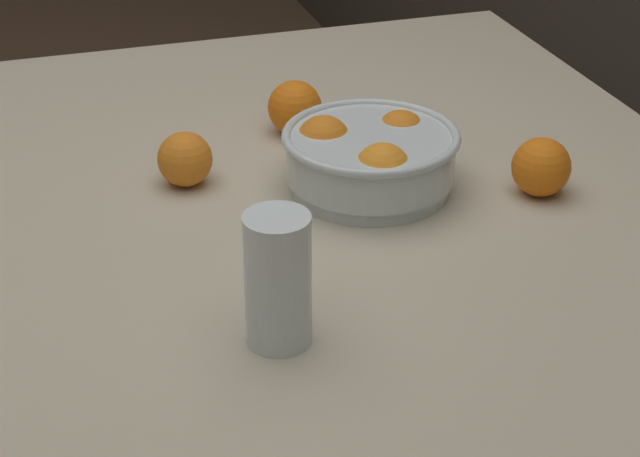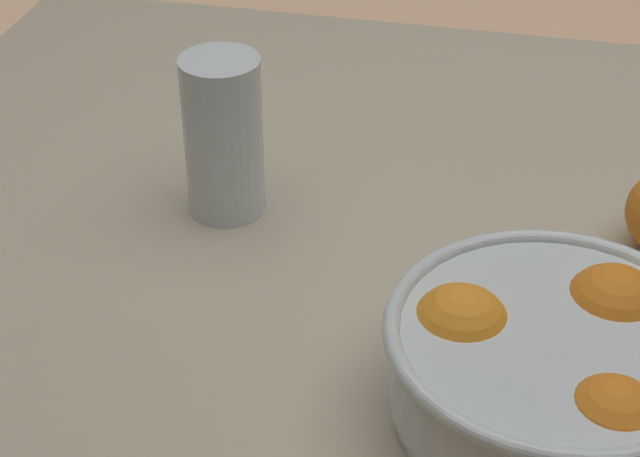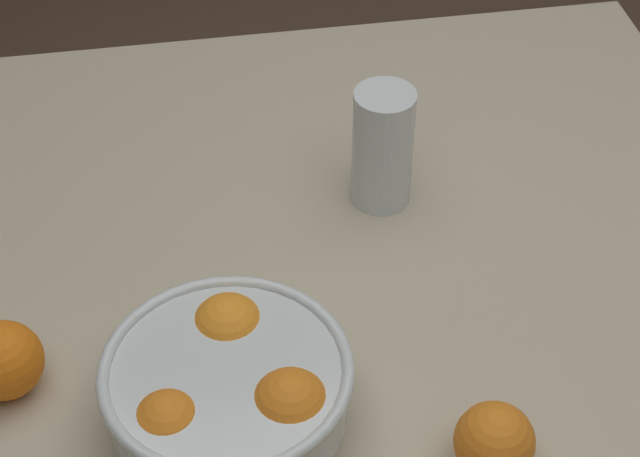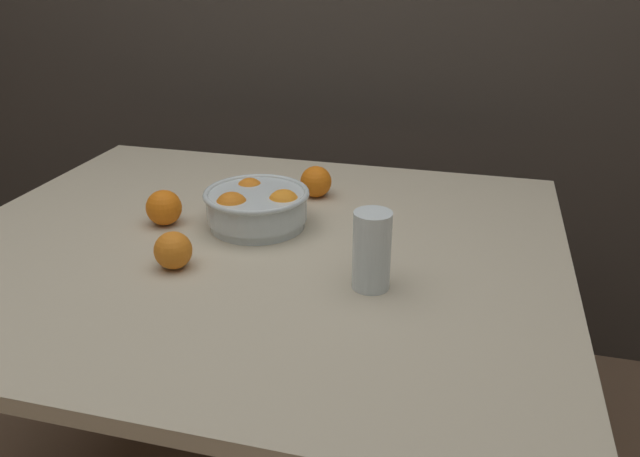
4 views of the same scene
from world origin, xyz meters
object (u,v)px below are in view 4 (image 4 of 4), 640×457
object	(u,v)px
fruit_bowl	(257,206)
orange_loose_near_bowl	(316,182)
orange_loose_front	(164,208)
orange_loose_aside	(173,250)
juice_glass	(372,253)

from	to	relation	value
fruit_bowl	orange_loose_near_bowl	distance (m)	0.22
orange_loose_front	orange_loose_aside	distance (m)	0.22
fruit_bowl	juice_glass	distance (m)	0.36
juice_glass	orange_loose_front	distance (m)	0.52
fruit_bowl	orange_loose_near_bowl	xyz separation A→B (m)	(0.08, 0.21, -0.01)
fruit_bowl	orange_loose_near_bowl	bearing A→B (deg)	69.25
juice_glass	orange_loose_near_bowl	world-z (taller)	juice_glass
orange_loose_near_bowl	fruit_bowl	bearing A→B (deg)	-110.75
orange_loose_near_bowl	orange_loose_front	distance (m)	0.38
juice_glass	fruit_bowl	bearing A→B (deg)	145.07
juice_glass	orange_loose_near_bowl	bearing A→B (deg)	117.42
fruit_bowl	orange_loose_front	bearing A→B (deg)	-168.32
fruit_bowl	juice_glass	bearing A→B (deg)	-34.93
juice_glass	orange_loose_front	size ratio (longest dim) A/B	1.86
juice_glass	orange_loose_aside	xyz separation A→B (m)	(-0.38, -0.02, -0.03)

